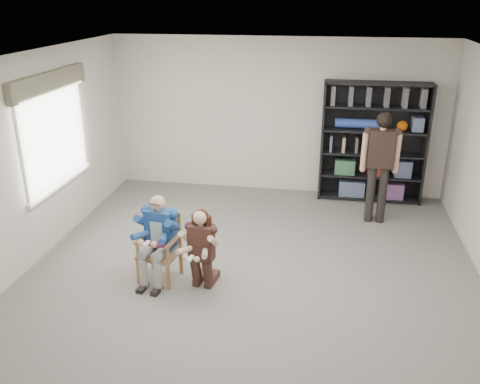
% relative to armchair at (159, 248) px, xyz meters
% --- Properties ---
extents(room_shell, '(6.00, 7.00, 2.80)m').
position_rel_armchair_xyz_m(room_shell, '(1.15, 0.00, 0.95)').
color(room_shell, silver).
rests_on(room_shell, ground).
extents(floor, '(6.00, 7.00, 0.01)m').
position_rel_armchair_xyz_m(floor, '(1.15, 0.00, -0.45)').
color(floor, '#62615C').
rests_on(floor, ground).
extents(window_left, '(0.16, 2.00, 1.75)m').
position_rel_armchair_xyz_m(window_left, '(-1.80, 1.00, 1.18)').
color(window_left, white).
rests_on(window_left, room_shell).
extents(armchair, '(0.59, 0.57, 0.90)m').
position_rel_armchair_xyz_m(armchair, '(0.00, 0.00, 0.00)').
color(armchair, brown).
rests_on(armchair, floor).
extents(seated_man, '(0.60, 0.77, 1.17)m').
position_rel_armchair_xyz_m(seated_man, '(0.00, 0.00, 0.13)').
color(seated_man, navy).
rests_on(seated_man, floor).
extents(kneeling_woman, '(0.55, 0.78, 1.07)m').
position_rel_armchair_xyz_m(kneeling_woman, '(0.58, -0.12, 0.09)').
color(kneeling_woman, '#3B251E').
rests_on(kneeling_woman, floor).
extents(bookshelf, '(1.80, 0.38, 2.10)m').
position_rel_armchair_xyz_m(bookshelf, '(2.85, 3.28, 0.60)').
color(bookshelf, black).
rests_on(bookshelf, floor).
extents(standing_man, '(0.56, 0.32, 1.81)m').
position_rel_armchair_xyz_m(standing_man, '(2.89, 2.30, 0.45)').
color(standing_man, black).
rests_on(standing_man, floor).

